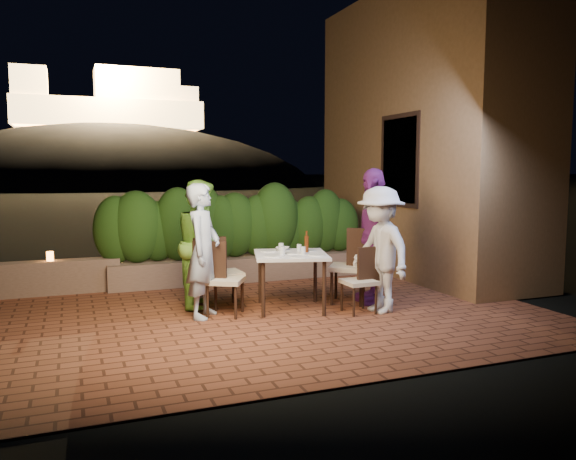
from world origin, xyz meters
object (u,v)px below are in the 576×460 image
dining_table (291,281)px  chair_left_back (224,272)px  chair_left_front (225,279)px  chair_right_back (348,266)px  diner_white (380,250)px  parapet_lamp (50,256)px  diner_purple (373,236)px  chair_right_front (359,280)px  bowl (283,248)px  diner_blue (203,251)px  diner_green (202,243)px  beer_bottle (307,242)px

dining_table → chair_left_back: (-0.79, 0.44, 0.10)m
chair_left_front → chair_right_back: (1.77, 0.04, 0.05)m
diner_white → parapet_lamp: (-4.03, 2.68, -0.25)m
chair_left_front → diner_purple: (2.09, -0.06, 0.46)m
chair_left_back → chair_right_front: (1.54, -0.92, -0.05)m
bowl → parapet_lamp: bearing=149.0°
chair_right_back → diner_blue: (-2.04, -0.03, 0.32)m
chair_left_back → diner_green: size_ratio=0.56×
chair_right_front → parapet_lamp: 4.58m
beer_bottle → chair_right_back: bearing=3.3°
dining_table → diner_green: (-1.05, 0.61, 0.48)m
chair_right_front → chair_left_front: bearing=-18.4°
diner_white → diner_purple: (0.17, 0.49, 0.12)m
chair_left_front → diner_green: bearing=135.1°
chair_right_back → diner_green: diner_green is taller
diner_blue → diner_purple: (2.36, -0.08, 0.09)m
bowl → chair_right_front: 1.16m
chair_left_front → diner_purple: bearing=28.1°
chair_left_front → diner_purple: diner_purple is taller
dining_table → chair_right_front: size_ratio=1.10×
diner_white → beer_bottle: bearing=-131.7°
beer_bottle → diner_white: (0.79, -0.56, -0.08)m
chair_right_back → diner_green: (-1.93, 0.55, 0.33)m
diner_blue → beer_bottle: bearing=-57.9°
bowl → chair_right_front: bearing=-47.2°
beer_bottle → chair_right_front: size_ratio=0.34×
chair_left_back → diner_white: (1.81, -0.98, 0.34)m
chair_left_back → chair_right_back: chair_right_back is taller
parapet_lamp → chair_left_front: bearing=-45.2°
bowl → parapet_lamp: 3.52m
diner_purple → chair_right_front: bearing=-30.7°
bowl → chair_right_back: 0.94m
chair_left_front → parapet_lamp: 2.99m
chair_left_front → chair_left_back: 0.43m
chair_right_front → parapet_lamp: (-3.76, 2.62, 0.14)m
chair_left_back → parapet_lamp: size_ratio=6.85×
diner_white → chair_left_back: bearing=-124.7°
beer_bottle → chair_right_front: (0.52, -0.50, -0.47)m
dining_table → chair_left_front: chair_left_front is taller
dining_table → diner_blue: diner_blue is taller
chair_left_back → diner_green: diner_green is taller
dining_table → chair_left_back: bearing=151.0°
bowl → diner_purple: bearing=-17.6°
bowl → diner_blue: bearing=-165.6°
chair_right_front → diner_white: (0.27, -0.06, 0.39)m
bowl → beer_bottle: bearing=-53.7°
chair_right_back → chair_left_back: bearing=21.5°
diner_white → parapet_lamp: size_ratio=11.67×
diner_white → chair_left_front: bearing=-112.6°
diner_green → diner_purple: diner_purple is taller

